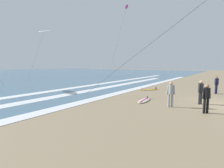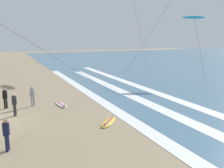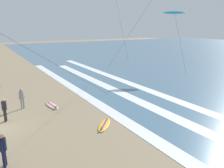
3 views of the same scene
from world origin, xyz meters
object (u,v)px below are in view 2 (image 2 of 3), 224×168
(surfer_left_far, at_px, (14,102))
(surfboard_foreground_flat, at_px, (108,122))
(surfer_right_near, at_px, (5,96))
(surfer_background_far, at_px, (6,132))
(surfer_foreground_main, at_px, (32,94))
(kite_cyan_mid_center, at_px, (194,18))
(surfboard_right_spare, at_px, (61,105))

(surfer_left_far, relative_size, surfboard_foreground_flat, 0.82)
(surfer_right_near, height_order, surfer_background_far, same)
(surfer_background_far, distance_m, surfer_foreground_main, 7.51)
(surfer_left_far, height_order, surfer_foreground_main, same)
(surfer_right_near, xyz_separation_m, surfer_left_far, (2.14, 0.56, 0.00))
(surfer_left_far, distance_m, kite_cyan_mid_center, 24.79)
(surfer_right_near, bearing_deg, surfboard_foreground_flat, 44.12)
(kite_cyan_mid_center, bearing_deg, surfboard_foreground_flat, -56.86)
(surfer_left_far, bearing_deg, surfer_right_near, -165.33)
(surfer_left_far, relative_size, kite_cyan_mid_center, 0.20)
(surfer_background_far, bearing_deg, surfboard_right_spare, 148.63)
(surfer_foreground_main, bearing_deg, surfboard_right_spare, 72.80)
(surfer_background_far, relative_size, surfer_foreground_main, 1.00)
(surfer_right_near, relative_size, surfboard_right_spare, 0.74)
(surfer_foreground_main, xyz_separation_m, kite_cyan_mid_center, (-5.46, 21.24, 6.93))
(surfer_background_far, xyz_separation_m, kite_cyan_mid_center, (-12.71, 23.21, 6.93))
(surfer_right_near, height_order, surfer_left_far, same)
(surfboard_right_spare, relative_size, surfboard_foreground_flat, 1.10)
(surfer_background_far, bearing_deg, surfer_left_far, 173.82)
(surfer_left_far, xyz_separation_m, kite_cyan_mid_center, (-7.38, 22.63, 6.93))
(surfer_right_near, height_order, kite_cyan_mid_center, kite_cyan_mid_center)
(surfer_left_far, xyz_separation_m, surfboard_right_spare, (-1.28, 3.45, -0.91))
(surfboard_foreground_flat, height_order, kite_cyan_mid_center, kite_cyan_mid_center)
(surfboard_right_spare, bearing_deg, surfer_foreground_main, -107.20)
(surfer_right_near, distance_m, surfboard_foreground_flat, 8.49)
(surfboard_right_spare, bearing_deg, surfer_left_far, -69.63)
(surfer_right_near, distance_m, surfer_background_far, 7.46)
(surfer_right_near, bearing_deg, surfboard_right_spare, 78.00)
(surfer_background_far, height_order, surfboard_foreground_flat, surfer_background_far)
(surfer_foreground_main, relative_size, surfboard_foreground_flat, 0.82)
(surfboard_right_spare, height_order, kite_cyan_mid_center, kite_cyan_mid_center)
(surfboard_right_spare, distance_m, kite_cyan_mid_center, 21.60)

